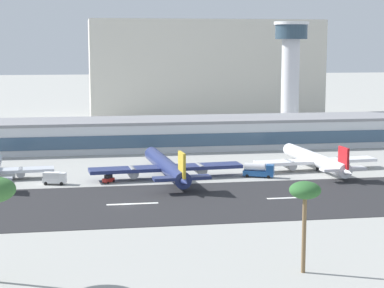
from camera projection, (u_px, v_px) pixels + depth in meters
The scene contains 13 objects.
ground_plane at pixel (124, 206), 154.04m from camera, with size 1400.00×1400.00×0.00m, color #9E9E99.
runway_strip at pixel (124, 204), 155.10m from camera, with size 800.00×40.98×0.08m, color #262628.
runway_centreline_dash_4 at pixel (133, 204), 155.41m from camera, with size 12.00×1.20×0.01m, color white.
runway_centreline_dash_5 at pixel (291, 198), 161.57m from camera, with size 12.00×1.20×0.01m, color white.
terminal_building at pixel (145, 134), 238.07m from camera, with size 202.53×24.30×10.59m.
control_tower at pixel (291, 66), 273.30m from camera, with size 14.11×14.11×45.82m.
distant_hotel_block at pixel (204, 70), 334.49m from camera, with size 112.94×39.88×48.59m, color beige.
airliner_gold_tail_gate_1 at pixel (167, 167), 184.19m from camera, with size 42.86×48.93×10.21m.
airliner_red_tail_gate_2 at pixel (317, 160), 196.58m from camera, with size 37.25×45.14×9.42m.
service_fuel_truck_0 at pixel (259, 170), 186.76m from camera, with size 8.83×5.81×3.95m.
service_box_truck_1 at pixel (55, 178), 177.16m from camera, with size 6.37×3.68×3.25m.
service_baggage_tug_2 at pixel (108, 179), 179.30m from camera, with size 3.39×3.39×2.20m.
palm_tree_1 at pixel (305, 194), 106.91m from camera, with size 5.09×5.09×15.03m.
Camera 1 is at (-9.21, -150.83, 36.52)m, focal length 62.86 mm.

